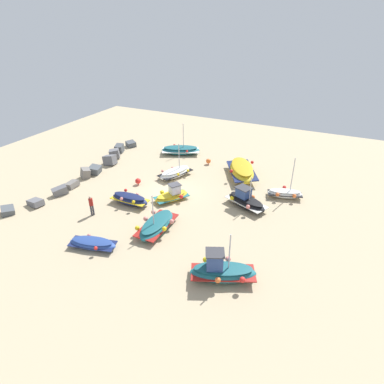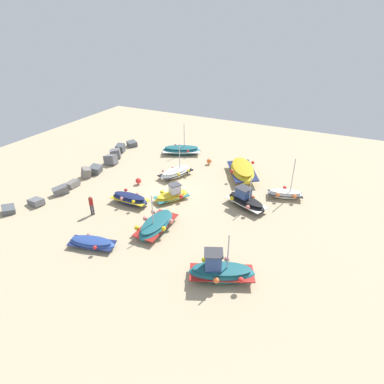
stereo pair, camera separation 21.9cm
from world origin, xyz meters
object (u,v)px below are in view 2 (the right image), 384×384
Objects in this scene: fishing_boat_4 at (92,243)px; fishing_boat_9 at (285,194)px; fishing_boat_0 at (242,171)px; fishing_boat_1 at (176,173)px; fishing_boat_2 at (130,199)px; fishing_boat_8 at (172,195)px; mooring_buoy_1 at (209,161)px; fishing_boat_6 at (181,150)px; fishing_boat_3 at (246,201)px; person_walking at (91,204)px; fishing_boat_5 at (156,225)px; mooring_buoy_0 at (138,181)px; fishing_boat_7 at (221,271)px.

fishing_boat_9 reaches higher than fishing_boat_4.
fishing_boat_0 is 6.58m from fishing_boat_1.
fishing_boat_1 is 12.39m from fishing_boat_4.
fishing_boat_8 is at bearing -143.25° from fishing_boat_2.
mooring_buoy_1 is (3.78, 8.91, -0.03)m from fishing_boat_9.
fishing_boat_9 is at bearing -113.03° from mooring_buoy_1.
fishing_boat_8 is at bearing -178.73° from mooring_buoy_1.
fishing_boat_6 is at bearing -136.80° from fishing_boat_1.
fishing_boat_3 is at bearing -7.78° from fishing_boat_0.
person_walking is (3.27, 2.84, 0.65)m from fishing_boat_4.
fishing_boat_1 is 1.16× the size of fishing_boat_2.
fishing_boat_4 is 16.56m from fishing_boat_9.
fishing_boat_5 is at bearing -174.14° from mooring_buoy_1.
fishing_boat_5 is 5.77m from person_walking.
fishing_boat_0 is 8.80× the size of mooring_buoy_0.
fishing_boat_0 reaches higher than fishing_boat_4.
fishing_boat_2 is 4.60m from fishing_boat_5.
mooring_buoy_0 is (-3.06, 2.36, -0.05)m from fishing_boat_1.
fishing_boat_1 reaches higher than person_walking.
fishing_boat_5 is at bearing -135.80° from mooring_buoy_0.
fishing_boat_0 is 8.82× the size of mooring_buoy_1.
fishing_boat_8 is at bearing 11.61° from fishing_boat_9.
fishing_boat_9 is 5.91× the size of mooring_buoy_0.
fishing_boat_9 is 9.68m from mooring_buoy_1.
fishing_boat_9 is 13.49m from mooring_buoy_0.
fishing_boat_9 is at bearing -28.12° from fishing_boat_8.
fishing_boat_1 is at bearing -14.13° from fishing_boat_9.
fishing_boat_1 reaches higher than fishing_boat_2.
fishing_boat_4 is 9.15m from fishing_boat_7.
mooring_buoy_0 is (1.15, 4.31, -0.08)m from fishing_boat_8.
person_walking is at bearing -62.97° from fishing_boat_4.
fishing_boat_7 reaches higher than fishing_boat_8.
fishing_boat_5 is at bearing -141.62° from fishing_boat_4.
fishing_boat_5 is at bearing 33.68° from fishing_boat_9.
fishing_boat_4 reaches higher than mooring_buoy_0.
person_walking is (-0.46, 5.72, 0.55)m from fishing_boat_5.
fishing_boat_8 is 8.45m from mooring_buoy_1.
mooring_buoy_0 is (9.33, 2.56, 0.03)m from fishing_boat_4.
mooring_buoy_0 is (8.30, 11.65, -0.24)m from fishing_boat_7.
fishing_boat_8 is (7.15, 7.34, -0.16)m from fishing_boat_7.
fishing_boat_7 reaches higher than person_walking.
fishing_boat_9 reaches higher than fishing_boat_1.
fishing_boat_0 is 1.73× the size of fishing_boat_8.
fishing_boat_9 reaches higher than fishing_boat_2.
fishing_boat_1 is at bearing -55.54° from person_walking.
fishing_boat_7 is (-16.97, -11.60, 0.14)m from fishing_boat_6.
fishing_boat_7 is at bearing 66.81° from fishing_boat_9.
fishing_boat_7 is at bearing -15.77° from fishing_boat_0.
fishing_boat_0 is 5.85m from fishing_boat_3.
fishing_boat_9 is (-5.15, -12.98, -0.07)m from fishing_boat_6.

